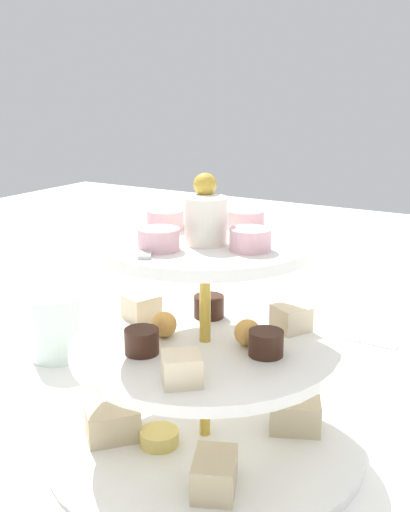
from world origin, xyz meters
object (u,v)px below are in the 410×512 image
Objects in this scene: water_glass_short_left at (56,327)px; butter_knife_right at (335,334)px; teacup_with_saucer at (161,316)px; tiered_serving_stand at (205,365)px.

water_glass_short_left is 0.47× the size of butter_knife_right.
water_glass_short_left is 0.89× the size of teacup_with_saucer.
water_glass_short_left is at bearing -106.04° from tiered_serving_stand.
tiered_serving_stand is 1.75× the size of butter_knife_right.
teacup_with_saucer is (-0.13, 0.07, -0.02)m from water_glass_short_left.
tiered_serving_stand reaches higher than butter_knife_right.
teacup_with_saucer is 0.53× the size of butter_knife_right.
tiered_serving_stand is 0.29m from teacup_with_saucer.
tiered_serving_stand is at bearing 42.97° from teacup_with_saucer.
teacup_with_saucer is at bearing -137.03° from tiered_serving_stand.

